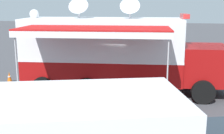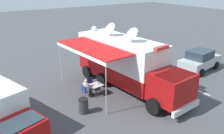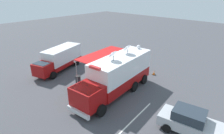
% 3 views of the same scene
% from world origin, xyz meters
% --- Properties ---
extents(ground_plane, '(100.00, 100.00, 0.00)m').
position_xyz_m(ground_plane, '(0.00, 0.00, 0.00)').
color(ground_plane, '#47474C').
extents(lot_stripe, '(0.51, 4.79, 0.01)m').
position_xyz_m(lot_stripe, '(-3.77, 2.61, 0.00)').
color(lot_stripe, silver).
rests_on(lot_stripe, ground).
extents(command_truck, '(5.47, 9.66, 4.53)m').
position_xyz_m(command_truck, '(-0.03, 0.75, 1.95)').
color(command_truck, '#9E0F0F').
rests_on(command_truck, ground).
extents(folding_table, '(0.86, 0.86, 0.73)m').
position_xyz_m(folding_table, '(2.35, 0.53, 0.67)').
color(folding_table, silver).
rests_on(folding_table, ground).
extents(water_bottle, '(0.07, 0.07, 0.22)m').
position_xyz_m(water_bottle, '(2.19, 0.56, 0.83)').
color(water_bottle, '#4C99D8').
rests_on(water_bottle, folding_table).
extents(folding_chair_at_table, '(0.52, 0.52, 0.87)m').
position_xyz_m(folding_chair_at_table, '(3.15, 0.45, 0.51)').
color(folding_chair_at_table, navy).
rests_on(folding_chair_at_table, ground).
extents(folding_chair_beside_table, '(0.52, 0.52, 0.87)m').
position_xyz_m(folding_chair_beside_table, '(2.31, -0.32, 0.51)').
color(folding_chair_beside_table, navy).
rests_on(folding_chair_beside_table, ground).
extents(seated_responder, '(0.68, 0.58, 1.25)m').
position_xyz_m(seated_responder, '(2.96, 0.43, 0.65)').
color(seated_responder, silver).
rests_on(seated_responder, ground).
extents(trash_bin, '(0.57, 0.57, 0.91)m').
position_xyz_m(trash_bin, '(4.14, 2.14, 0.46)').
color(trash_bin, '#2D2D33').
rests_on(trash_bin, ground).
extents(traffic_cone, '(0.36, 0.36, 0.58)m').
position_xyz_m(traffic_cone, '(-0.71, -5.28, 0.28)').
color(traffic_cone, black).
rests_on(traffic_cone, ground).
extents(support_truck, '(3.86, 7.10, 2.70)m').
position_xyz_m(support_truck, '(8.85, 1.19, 1.39)').
color(support_truck, white).
rests_on(support_truck, ground).
extents(car_behind_truck, '(4.41, 2.45, 1.76)m').
position_xyz_m(car_behind_truck, '(-7.44, 1.46, 0.88)').
color(car_behind_truck, '#B2B5BA').
rests_on(car_behind_truck, ground).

